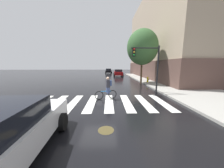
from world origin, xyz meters
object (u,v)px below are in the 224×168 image
Objects in this scene: sedan_mid at (118,73)px; manhole_cover at (106,130)px; traffic_light_near at (149,62)px; sedan_near at (1,135)px; cyclist at (107,88)px; street_tree_near at (142,47)px; sedan_far at (108,71)px; fire_hydrant at (148,79)px.

manhole_cover is at bearing -96.05° from sedan_mid.
sedan_near is at bearing -130.35° from traffic_light_near.
manhole_cover is 0.38× the size of cyclist.
cyclist reaches higher than sedan_near.
traffic_light_near is (3.59, 1.59, 2.02)m from cyclist.
sedan_far is at bearing 102.37° from street_tree_near.
sedan_mid is (5.00, 24.20, 0.00)m from sedan_near.
sedan_near is at bearing -94.54° from sedan_far.
sedan_far is 28.01m from cyclist.
cyclist reaches higher than sedan_far.
sedan_near is at bearing -121.97° from fire_hydrant.
sedan_far is at bearing 103.70° from sedan_mid.
traffic_light_near reaches higher than manhole_cover.
sedan_mid is (2.41, 22.73, 0.82)m from manhole_cover.
sedan_mid is 18.63m from cyclist.
sedan_mid is 5.94× the size of fire_hydrant.
sedan_far reaches higher than manhole_cover.
manhole_cover is 7.44m from traffic_light_near.
sedan_mid is at bearing 101.23° from street_tree_near.
fire_hydrant is 4.51m from street_tree_near.
street_tree_near is at bearing -162.61° from fire_hydrant.
sedan_near is (-2.60, -1.47, 0.82)m from manhole_cover.
manhole_cover is 0.15× the size of traffic_light_near.
street_tree_near is (-1.05, -0.33, 4.37)m from fire_hydrant.
sedan_near is 15.39m from street_tree_near.
street_tree_near is (4.64, 11.48, 4.90)m from manhole_cover.
sedan_far is 21.22m from fire_hydrant.
sedan_far is 2.59× the size of cyclist.
sedan_near reaches higher than manhole_cover.
traffic_light_near reaches higher than cyclist.
fire_hydrant reaches higher than manhole_cover.
cyclist is at bearing -90.11° from sedan_far.
sedan_far is 26.74m from traffic_light_near.
sedan_mid reaches higher than sedan_near.
sedan_far is (0.08, 32.26, 0.77)m from manhole_cover.
cyclist is 0.23× the size of street_tree_near.
manhole_cover is at bearing -90.15° from sedan_far.
cyclist reaches higher than sedan_mid.
sedan_mid is at bearing 83.95° from manhole_cover.
sedan_mid is at bearing -76.30° from sedan_far.
fire_hydrant is 0.11× the size of street_tree_near.
manhole_cover is at bearing -115.75° from fire_hydrant.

